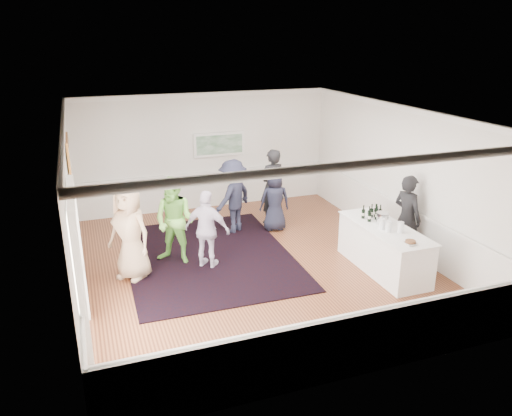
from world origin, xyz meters
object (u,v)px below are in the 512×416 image
object	(u,v)px
guest_dark_b	(272,187)
guest_green	(175,221)
guest_tan	(130,232)
guest_dark_a	(233,196)
ice_bucket	(382,219)
nut_bowl	(410,243)
guest_navy	(275,201)
serving_table	(384,248)
bartender	(407,218)
guest_lilac	(207,230)

from	to	relation	value
guest_dark_b	guest_green	bearing A→B (deg)	18.89
guest_tan	guest_dark_a	size ratio (longest dim) A/B	1.07
ice_bucket	guest_dark_a	bearing A→B (deg)	128.33
nut_bowl	guest_dark_a	bearing A→B (deg)	118.83
ice_bucket	guest_tan	bearing A→B (deg)	166.04
guest_navy	ice_bucket	bearing A→B (deg)	124.80
serving_table	nut_bowl	world-z (taller)	nut_bowl
bartender	guest_lilac	distance (m)	4.26
bartender	guest_tan	world-z (taller)	guest_tan
guest_lilac	guest_dark_b	world-z (taller)	guest_dark_b
serving_table	bartender	bearing A→B (deg)	24.71
bartender	guest_green	distance (m)	4.95
guest_navy	guest_lilac	bearing A→B (deg)	44.39
bartender	guest_dark_a	world-z (taller)	bartender
guest_green	guest_dark_a	xyz separation A→B (m)	(1.67, 1.26, -0.02)
guest_green	guest_dark_b	distance (m)	3.17
bartender	guest_tan	xyz separation A→B (m)	(-5.69, 1.05, 0.04)
guest_dark_b	bartender	bearing A→B (deg)	113.45
serving_table	guest_dark_a	size ratio (longest dim) A/B	1.28
guest_lilac	guest_green	bearing A→B (deg)	-0.63
guest_dark_a	guest_dark_b	world-z (taller)	guest_dark_b
guest_navy	ice_bucket	world-z (taller)	guest_navy
guest_tan	guest_lilac	xyz separation A→B (m)	(1.55, -0.04, -0.14)
nut_bowl	guest_dark_b	bearing A→B (deg)	104.35
guest_green	nut_bowl	bearing A→B (deg)	2.32
guest_dark_b	guest_dark_a	bearing A→B (deg)	2.86
guest_navy	guest_dark_a	bearing A→B (deg)	-4.01
ice_bucket	nut_bowl	xyz separation A→B (m)	(-0.10, -1.09, -0.08)
serving_table	guest_navy	xyz separation A→B (m)	(-1.28, 2.86, 0.28)
guest_dark_a	ice_bucket	size ratio (longest dim) A/B	7.04
guest_tan	nut_bowl	world-z (taller)	guest_tan
nut_bowl	serving_table	bearing A→B (deg)	85.31
serving_table	guest_dark_b	xyz separation A→B (m)	(-1.16, 3.34, 0.50)
guest_green	guest_tan	bearing A→B (deg)	-118.62
serving_table	guest_lilac	bearing A→B (deg)	157.90
guest_green	nut_bowl	size ratio (longest dim) A/B	8.12
guest_tan	guest_green	bearing A→B (deg)	70.52
guest_navy	ice_bucket	xyz separation A→B (m)	(1.30, -2.69, 0.31)
bartender	guest_green	world-z (taller)	guest_green
guest_lilac	ice_bucket	distance (m)	3.61
bartender	nut_bowl	world-z (taller)	bartender
serving_table	guest_dark_a	xyz separation A→B (m)	(-2.28, 3.10, 0.44)
guest_green	guest_dark_a	world-z (taller)	guest_green
guest_lilac	nut_bowl	xyz separation A→B (m)	(3.30, -2.29, 0.15)
guest_dark_b	ice_bucket	world-z (taller)	guest_dark_b
guest_navy	guest_dark_b	bearing A→B (deg)	-94.34
guest_lilac	nut_bowl	bearing A→B (deg)	-176.69
serving_table	ice_bucket	xyz separation A→B (m)	(0.03, 0.18, 0.59)
ice_bucket	guest_green	bearing A→B (deg)	157.38
guest_lilac	nut_bowl	size ratio (longest dim) A/B	7.23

